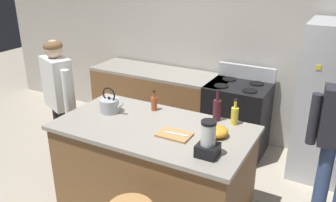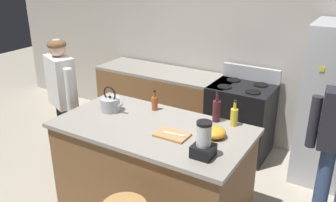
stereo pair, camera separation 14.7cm
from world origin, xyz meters
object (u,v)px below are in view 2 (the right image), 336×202
(kitchen_island, at_px, (153,168))
(bottle_cooking_sauce, at_px, (155,103))
(blender_appliance, at_px, (204,142))
(mixing_bowl, at_px, (215,132))
(cutting_board, at_px, (172,135))
(bottle_soda, at_px, (234,116))
(bottle_wine, at_px, (217,110))
(tea_kettle, at_px, (110,104))
(person_by_island_left, at_px, (62,92))
(stove_range, at_px, (240,119))
(chef_knife, at_px, (174,134))

(kitchen_island, distance_m, bottle_cooking_sauce, 0.66)
(blender_appliance, bearing_deg, mixing_bowl, 99.25)
(blender_appliance, bearing_deg, cutting_board, 155.68)
(bottle_soda, bearing_deg, kitchen_island, -148.25)
(bottle_cooking_sauce, bearing_deg, blender_appliance, -35.04)
(kitchen_island, xyz_separation_m, bottle_soda, (0.66, 0.41, 0.56))
(bottle_wine, distance_m, tea_kettle, 1.09)
(person_by_island_left, relative_size, tea_kettle, 5.74)
(blender_appliance, relative_size, bottle_soda, 1.19)
(bottle_soda, bearing_deg, cutting_board, -128.88)
(stove_range, relative_size, cutting_board, 3.69)
(blender_appliance, relative_size, chef_knife, 1.39)
(stove_range, height_order, blender_appliance, blender_appliance)
(kitchen_island, distance_m, cutting_board, 0.55)
(tea_kettle, distance_m, cutting_board, 0.85)
(kitchen_island, height_order, mixing_bowl, mixing_bowl)
(bottle_cooking_sauce, height_order, chef_knife, bottle_cooking_sauce)
(person_by_island_left, height_order, cutting_board, person_by_island_left)
(stove_range, xyz_separation_m, mixing_bowl, (0.25, -1.43, 0.50))
(cutting_board, bearing_deg, kitchen_island, 163.96)
(bottle_cooking_sauce, relative_size, bottle_soda, 0.84)
(bottle_cooking_sauce, xyz_separation_m, bottle_soda, (0.84, 0.07, 0.02))
(kitchen_island, xyz_separation_m, mixing_bowl, (0.60, 0.10, 0.51))
(kitchen_island, relative_size, tea_kettle, 6.77)
(person_by_island_left, bearing_deg, cutting_board, -8.48)
(blender_appliance, distance_m, bottle_soda, 0.66)
(bottle_wine, height_order, bottle_cooking_sauce, bottle_wine)
(bottle_cooking_sauce, xyz_separation_m, tea_kettle, (-0.38, -0.26, 0.00))
(tea_kettle, distance_m, chef_knife, 0.87)
(cutting_board, bearing_deg, stove_range, 87.04)
(tea_kettle, relative_size, cutting_board, 0.92)
(mixing_bowl, distance_m, chef_knife, 0.36)
(blender_appliance, bearing_deg, bottle_cooking_sauce, 144.96)
(bottle_soda, height_order, cutting_board, bottle_soda)
(person_by_island_left, distance_m, chef_knife, 1.66)
(bottle_wine, xyz_separation_m, bottle_soda, (0.18, -0.00, -0.02))
(bottle_soda, height_order, mixing_bowl, bottle_soda)
(kitchen_island, xyz_separation_m, cutting_board, (0.27, -0.08, 0.47))
(bottle_wine, height_order, mixing_bowl, bottle_wine)
(bottle_soda, relative_size, mixing_bowl, 1.24)
(person_by_island_left, distance_m, bottle_cooking_sauce, 1.18)
(kitchen_island, bearing_deg, mixing_bowl, 9.13)
(person_by_island_left, xyz_separation_m, bottle_cooking_sauce, (1.17, 0.17, 0.05))
(kitchen_island, distance_m, bottle_soda, 0.95)
(stove_range, relative_size, bottle_cooking_sauce, 5.13)
(kitchen_island, xyz_separation_m, bottle_cooking_sauce, (-0.18, 0.34, 0.54))
(blender_appliance, height_order, tea_kettle, blender_appliance)
(bottle_cooking_sauce, xyz_separation_m, mixing_bowl, (0.79, -0.24, -0.03))
(person_by_island_left, xyz_separation_m, mixing_bowl, (1.96, -0.07, 0.02))
(mixing_bowl, height_order, chef_knife, mixing_bowl)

